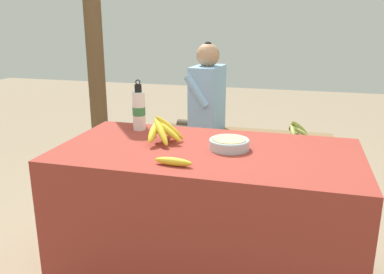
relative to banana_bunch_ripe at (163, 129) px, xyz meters
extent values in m
cube|color=maroon|center=(0.24, -0.06, -0.42)|extent=(1.45, 0.75, 0.71)
sphere|color=#4C381E|center=(-0.04, 0.00, 0.00)|extent=(0.05, 0.05, 0.05)
ellipsoid|color=yellow|center=(-0.03, -0.05, 0.00)|extent=(0.05, 0.15, 0.10)
ellipsoid|color=yellow|center=(0.01, -0.05, 0.00)|extent=(0.14, 0.15, 0.13)
ellipsoid|color=yellow|center=(0.03, -0.02, 0.00)|extent=(0.18, 0.07, 0.12)
ellipsoid|color=yellow|center=(0.03, 0.02, 0.01)|extent=(0.16, 0.08, 0.14)
ellipsoid|color=yellow|center=(0.01, 0.04, 0.00)|extent=(0.14, 0.13, 0.11)
ellipsoid|color=yellow|center=(-0.02, 0.06, 0.00)|extent=(0.06, 0.17, 0.12)
cylinder|color=silver|center=(0.35, -0.03, -0.04)|extent=(0.19, 0.19, 0.04)
torus|color=silver|center=(0.35, -0.03, -0.02)|extent=(0.19, 0.19, 0.01)
cylinder|color=#D1B77A|center=(0.35, -0.03, -0.02)|extent=(0.16, 0.16, 0.01)
cylinder|color=white|center=(-0.21, 0.19, 0.04)|extent=(0.07, 0.07, 0.21)
cylinder|color=#38844C|center=(-0.21, 0.19, 0.04)|extent=(0.07, 0.07, 0.05)
cylinder|color=black|center=(-0.21, 0.19, 0.17)|extent=(0.04, 0.04, 0.04)
torus|color=black|center=(-0.21, 0.19, 0.20)|extent=(0.03, 0.01, 0.03)
ellipsoid|color=yellow|center=(0.15, -0.32, -0.05)|extent=(0.17, 0.05, 0.04)
cube|color=brown|center=(0.23, 1.18, -0.34)|extent=(1.39, 0.32, 0.04)
cube|color=brown|center=(-0.36, 1.06, -0.57)|extent=(0.06, 0.06, 0.42)
cube|color=brown|center=(0.83, 1.06, -0.57)|extent=(0.06, 0.06, 0.42)
cube|color=brown|center=(-0.36, 1.30, -0.57)|extent=(0.06, 0.06, 0.42)
cube|color=brown|center=(0.83, 1.30, -0.57)|extent=(0.06, 0.06, 0.42)
cylinder|color=#473828|center=(-0.30, 1.08, -0.55)|extent=(0.09, 0.09, 0.45)
cylinder|color=#473828|center=(-0.18, 1.07, -0.32)|extent=(0.31, 0.12, 0.09)
cylinder|color=#473828|center=(-0.28, 1.27, -0.55)|extent=(0.09, 0.09, 0.45)
cylinder|color=#473828|center=(-0.16, 1.26, -0.32)|extent=(0.31, 0.12, 0.09)
cube|color=#84B7E0|center=(-0.03, 1.15, -0.07)|extent=(0.23, 0.36, 0.52)
cylinder|color=#84B7E0|center=(-0.08, 0.99, 0.02)|extent=(0.21, 0.08, 0.25)
cylinder|color=#84B7E0|center=(-0.05, 1.32, 0.02)|extent=(0.21, 0.08, 0.25)
sphere|color=tan|center=(-0.03, 1.15, 0.27)|extent=(0.18, 0.18, 0.18)
sphere|color=black|center=(-0.03, 1.15, 0.34)|extent=(0.07, 0.07, 0.07)
sphere|color=#4C381E|center=(0.61, 1.18, -0.27)|extent=(0.04, 0.04, 0.04)
ellipsoid|color=#9EB24C|center=(0.62, 1.13, -0.27)|extent=(0.06, 0.15, 0.08)
ellipsoid|color=#9EB24C|center=(0.67, 1.16, -0.27)|extent=(0.16, 0.09, 0.09)
ellipsoid|color=#9EB24C|center=(0.67, 1.21, -0.26)|extent=(0.15, 0.09, 0.13)
ellipsoid|color=#9EB24C|center=(0.63, 1.24, -0.26)|extent=(0.08, 0.15, 0.12)
cylinder|color=brown|center=(-1.07, 1.34, 0.58)|extent=(0.15, 0.15, 2.72)
camera|label=1|loc=(0.66, -1.87, 0.54)|focal=38.00mm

